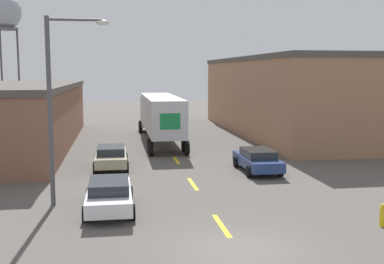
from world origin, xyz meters
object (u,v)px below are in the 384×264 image
at_px(fire_hydrant, 383,215).
at_px(water_tower, 3,13).
at_px(parked_car_left_far, 111,156).
at_px(street_lamp, 57,97).
at_px(semi_truck, 159,113).
at_px(parked_car_right_mid, 258,159).
at_px(parked_car_left_near, 109,194).

bearing_deg(fire_hydrant, water_tower, 113.82).
distance_m(water_tower, fire_hydrant, 64.65).
distance_m(parked_car_left_far, street_lamp, 9.10).
relative_size(water_tower, fire_hydrant, 19.45).
bearing_deg(parked_car_left_far, fire_hydrant, -51.65).
bearing_deg(semi_truck, fire_hydrant, -75.36).
relative_size(semi_truck, water_tower, 0.96).
bearing_deg(semi_truck, water_tower, 119.44).
bearing_deg(street_lamp, fire_hydrant, -21.76).
height_order(parked_car_right_mid, parked_car_left_near, same).
xyz_separation_m(semi_truck, water_tower, (-19.31, 34.12, 11.75)).
relative_size(parked_car_left_near, street_lamp, 0.58).
bearing_deg(parked_car_left_near, street_lamp, 149.88).
distance_m(parked_car_right_mid, parked_car_left_near, 10.71).
height_order(parked_car_right_mid, street_lamp, street_lamp).
bearing_deg(parked_car_right_mid, parked_car_left_near, -141.47).
xyz_separation_m(parked_car_right_mid, parked_car_left_near, (-8.38, -6.67, 0.00)).
xyz_separation_m(semi_truck, fire_hydrant, (6.22, -23.69, -1.90)).
height_order(parked_car_left_far, fire_hydrant, parked_car_left_far).
bearing_deg(semi_truck, parked_car_left_near, -101.09).
height_order(semi_truck, street_lamp, street_lamp).
relative_size(parked_car_left_far, street_lamp, 0.58).
relative_size(parked_car_left_far, parked_car_left_near, 1.00).
bearing_deg(parked_car_left_far, parked_car_right_mid, -16.37).
xyz_separation_m(semi_truck, street_lamp, (-6.00, -18.81, 2.35)).
xyz_separation_m(parked_car_right_mid, street_lamp, (-10.48, -5.45, 3.97)).
bearing_deg(parked_car_left_far, semi_truck, 70.30).
relative_size(parked_car_right_mid, street_lamp, 0.58).
distance_m(parked_car_left_far, parked_car_left_near, 9.13).
relative_size(semi_truck, fire_hydrant, 18.63).
distance_m(semi_truck, fire_hydrant, 24.56).
bearing_deg(parked_car_right_mid, fire_hydrant, -80.44).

